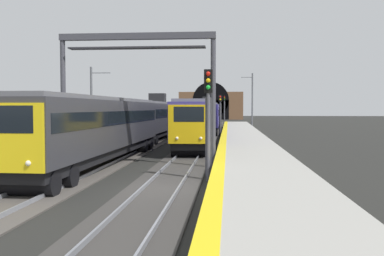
{
  "coord_description": "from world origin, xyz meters",
  "views": [
    {
      "loc": [
        -16.81,
        -2.66,
        3.3
      ],
      "look_at": [
        15.94,
        0.15,
        1.75
      ],
      "focal_mm": 39.9,
      "sensor_mm": 36.0,
      "label": 1
    }
  ],
  "objects_px": {
    "railway_signal_mid": "(220,112)",
    "overhead_signal_gantry": "(137,67)",
    "train_main_approaching": "(209,116)",
    "railway_signal_far": "(224,107)",
    "catenary_mast_near": "(92,103)",
    "train_adjacent_platform": "(158,118)",
    "railway_signal_near": "(208,114)",
    "catenary_mast_far": "(252,101)"
  },
  "relations": [
    {
      "from": "railway_signal_mid",
      "to": "overhead_signal_gantry",
      "type": "relative_size",
      "value": 0.55
    },
    {
      "from": "train_main_approaching",
      "to": "railway_signal_mid",
      "type": "distance_m",
      "value": 10.53
    },
    {
      "from": "railway_signal_mid",
      "to": "railway_signal_far",
      "type": "height_order",
      "value": "railway_signal_far"
    },
    {
      "from": "railway_signal_far",
      "to": "overhead_signal_gantry",
      "type": "height_order",
      "value": "overhead_signal_gantry"
    },
    {
      "from": "catenary_mast_near",
      "to": "railway_signal_mid",
      "type": "bearing_deg",
      "value": -65.82
    },
    {
      "from": "train_adjacent_platform",
      "to": "railway_signal_mid",
      "type": "xyz_separation_m",
      "value": [
        2.92,
        -6.48,
        0.54
      ]
    },
    {
      "from": "railway_signal_far",
      "to": "train_adjacent_platform",
      "type": "bearing_deg",
      "value": -7.19
    },
    {
      "from": "train_main_approaching",
      "to": "railway_signal_mid",
      "type": "bearing_deg",
      "value": 8.65
    },
    {
      "from": "train_adjacent_platform",
      "to": "railway_signal_far",
      "type": "distance_m",
      "value": 51.86
    },
    {
      "from": "train_adjacent_platform",
      "to": "railway_signal_near",
      "type": "distance_m",
      "value": 25.84
    },
    {
      "from": "railway_signal_near",
      "to": "overhead_signal_gantry",
      "type": "bearing_deg",
      "value": -134.67
    },
    {
      "from": "overhead_signal_gantry",
      "to": "catenary_mast_near",
      "type": "height_order",
      "value": "overhead_signal_gantry"
    },
    {
      "from": "train_main_approaching",
      "to": "overhead_signal_gantry",
      "type": "height_order",
      "value": "overhead_signal_gantry"
    },
    {
      "from": "railway_signal_far",
      "to": "overhead_signal_gantry",
      "type": "distance_m",
      "value": 72.5
    },
    {
      "from": "overhead_signal_gantry",
      "to": "catenary_mast_near",
      "type": "bearing_deg",
      "value": 25.09
    },
    {
      "from": "railway_signal_far",
      "to": "catenary_mast_near",
      "type": "bearing_deg",
      "value": -13.12
    },
    {
      "from": "catenary_mast_near",
      "to": "catenary_mast_far",
      "type": "relative_size",
      "value": 0.87
    },
    {
      "from": "train_main_approaching",
      "to": "railway_signal_far",
      "type": "height_order",
      "value": "railway_signal_far"
    },
    {
      "from": "train_adjacent_platform",
      "to": "catenary_mast_far",
      "type": "distance_m",
      "value": 22.79
    },
    {
      "from": "railway_signal_near",
      "to": "catenary_mast_far",
      "type": "distance_m",
      "value": 45.15
    },
    {
      "from": "railway_signal_near",
      "to": "catenary_mast_near",
      "type": "relative_size",
      "value": 0.68
    },
    {
      "from": "railway_signal_far",
      "to": "catenary_mast_near",
      "type": "height_order",
      "value": "catenary_mast_near"
    },
    {
      "from": "train_adjacent_platform",
      "to": "catenary_mast_near",
      "type": "relative_size",
      "value": 8.16
    },
    {
      "from": "train_main_approaching",
      "to": "overhead_signal_gantry",
      "type": "relative_size",
      "value": 7.1
    },
    {
      "from": "railway_signal_near",
      "to": "train_main_approaching",
      "type": "bearing_deg",
      "value": -177.38
    },
    {
      "from": "railway_signal_near",
      "to": "railway_signal_far",
      "type": "xyz_separation_m",
      "value": [
        76.43,
        0.0,
        0.53
      ]
    },
    {
      "from": "overhead_signal_gantry",
      "to": "catenary_mast_far",
      "type": "bearing_deg",
      "value": -11.79
    },
    {
      "from": "railway_signal_near",
      "to": "catenary_mast_far",
      "type": "height_order",
      "value": "catenary_mast_far"
    },
    {
      "from": "catenary_mast_near",
      "to": "catenary_mast_far",
      "type": "height_order",
      "value": "catenary_mast_far"
    },
    {
      "from": "railway_signal_near",
      "to": "railway_signal_mid",
      "type": "xyz_separation_m",
      "value": [
        27.92,
        0.0,
        -0.25
      ]
    },
    {
      "from": "overhead_signal_gantry",
      "to": "train_main_approaching",
      "type": "bearing_deg",
      "value": -3.95
    },
    {
      "from": "train_adjacent_platform",
      "to": "overhead_signal_gantry",
      "type": "xyz_separation_m",
      "value": [
        -20.93,
        -2.37,
        3.3
      ]
    },
    {
      "from": "train_main_approaching",
      "to": "railway_signal_near",
      "type": "height_order",
      "value": "railway_signal_near"
    },
    {
      "from": "railway_signal_mid",
      "to": "catenary_mast_far",
      "type": "bearing_deg",
      "value": 165.48
    },
    {
      "from": "railway_signal_far",
      "to": "overhead_signal_gantry",
      "type": "relative_size",
      "value": 0.69
    },
    {
      "from": "train_adjacent_platform",
      "to": "catenary_mast_near",
      "type": "xyz_separation_m",
      "value": [
        -2.75,
        6.15,
        1.53
      ]
    },
    {
      "from": "railway_signal_mid",
      "to": "railway_signal_far",
      "type": "bearing_deg",
      "value": -180.0
    },
    {
      "from": "train_main_approaching",
      "to": "railway_signal_far",
      "type": "relative_size",
      "value": 10.28
    },
    {
      "from": "catenary_mast_near",
      "to": "catenary_mast_far",
      "type": "bearing_deg",
      "value": -36.92
    },
    {
      "from": "railway_signal_far",
      "to": "railway_signal_mid",
      "type": "bearing_deg",
      "value": 0.0
    },
    {
      "from": "train_main_approaching",
      "to": "catenary_mast_far",
      "type": "distance_m",
      "value": 9.28
    },
    {
      "from": "railway_signal_near",
      "to": "overhead_signal_gantry",
      "type": "relative_size",
      "value": 0.58
    }
  ]
}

